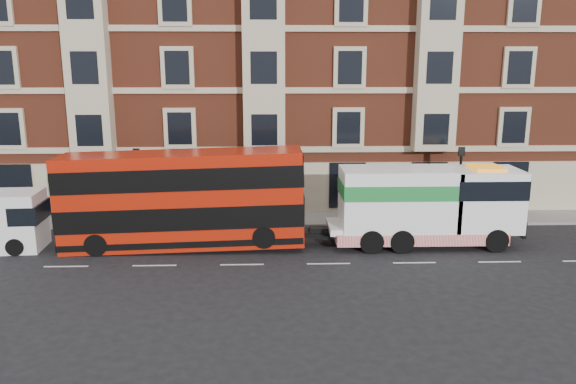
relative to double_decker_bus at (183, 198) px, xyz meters
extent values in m
plane|color=black|center=(3.02, -2.65, -2.55)|extent=(120.00, 120.00, 0.00)
cube|color=slate|center=(3.02, 4.85, -2.47)|extent=(90.00, 3.00, 0.15)
cube|color=brown|center=(3.52, 12.35, 6.45)|extent=(45.00, 12.00, 18.00)
cylinder|color=black|center=(-2.98, 3.55, -0.40)|extent=(0.14, 0.14, 4.00)
cube|color=black|center=(-2.98, 3.55, 1.70)|extent=(0.35, 0.15, 0.50)
cylinder|color=black|center=(15.02, 3.55, -0.40)|extent=(0.14, 0.14, 4.00)
cube|color=black|center=(15.02, 3.55, 1.70)|extent=(0.35, 0.15, 0.50)
cube|color=#AF1B09|center=(0.00, 0.00, -0.06)|extent=(11.84, 2.64, 4.65)
cube|color=black|center=(0.00, 0.00, -0.75)|extent=(11.88, 2.70, 1.11)
cube|color=black|center=(0.00, 0.00, 1.15)|extent=(11.88, 2.70, 1.06)
cylinder|color=black|center=(-4.02, -1.19, -2.00)|extent=(1.10, 0.34, 1.10)
cylinder|color=black|center=(-4.02, 1.19, -2.00)|extent=(1.10, 0.34, 1.10)
cylinder|color=black|center=(4.02, -1.19, -1.68)|extent=(1.10, 0.34, 1.10)
cylinder|color=black|center=(4.02, 1.19, -1.68)|extent=(1.10, 0.34, 1.10)
cube|color=white|center=(12.00, 0.00, -1.54)|extent=(9.52, 2.43, 0.32)
cube|color=white|center=(15.07, 0.00, -0.17)|extent=(3.38, 2.64, 3.07)
cube|color=white|center=(10.73, 0.00, -0.12)|extent=(5.71, 2.64, 3.07)
cube|color=#1B7B33|center=(10.73, 0.00, 0.41)|extent=(5.76, 2.68, 0.74)
cube|color=red|center=(11.79, 0.00, -1.91)|extent=(8.46, 2.70, 0.58)
cylinder|color=black|center=(15.38, -1.19, -1.97)|extent=(1.16, 0.37, 1.16)
cylinder|color=black|center=(15.38, 1.19, -1.97)|extent=(1.16, 0.37, 1.16)
cylinder|color=black|center=(10.73, -1.19, -1.97)|extent=(1.16, 0.42, 1.16)
cylinder|color=black|center=(10.73, 1.19, -1.97)|extent=(1.16, 0.42, 1.16)
cylinder|color=black|center=(9.25, -1.19, -1.97)|extent=(1.16, 0.42, 1.16)
cylinder|color=black|center=(9.25, 1.19, -1.97)|extent=(1.16, 0.42, 1.16)
cylinder|color=black|center=(-7.94, -1.02, -2.13)|extent=(0.86, 0.33, 0.85)
cylinder|color=black|center=(-8.07, 1.09, -2.13)|extent=(0.86, 0.33, 0.85)
imported|color=#16252D|center=(-4.30, 4.54, -1.51)|extent=(0.67, 0.46, 1.78)
camera|label=1|loc=(4.39, -27.09, 6.44)|focal=35.00mm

